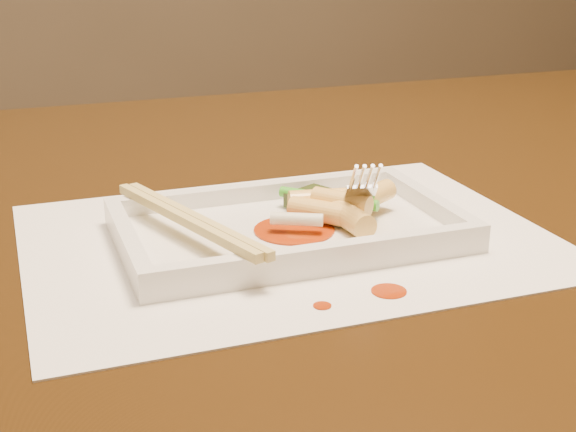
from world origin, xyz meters
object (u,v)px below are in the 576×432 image
object	(u,v)px
placemat	(288,239)
fork	(363,123)
chopstick_a	(184,219)
table	(289,289)
plate_base	(288,233)

from	to	relation	value
placemat	fork	xyz separation A→B (m)	(0.07, 0.02, 0.08)
fork	chopstick_a	bearing A→B (deg)	-173.25
table	plate_base	distance (m)	0.16
table	fork	xyz separation A→B (m)	(0.03, -0.10, 0.18)
placemat	plate_base	distance (m)	0.00
table	plate_base	xyz separation A→B (m)	(-0.04, -0.12, 0.11)
table	placemat	size ratio (longest dim) A/B	3.50
chopstick_a	fork	size ratio (longest dim) A/B	1.35
fork	table	bearing A→B (deg)	105.62
chopstick_a	fork	world-z (taller)	fork
placemat	plate_base	world-z (taller)	plate_base
fork	placemat	bearing A→B (deg)	-165.58
table	fork	size ratio (longest dim) A/B	10.00
plate_base	chopstick_a	distance (m)	0.08
table	plate_base	size ratio (longest dim) A/B	5.38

